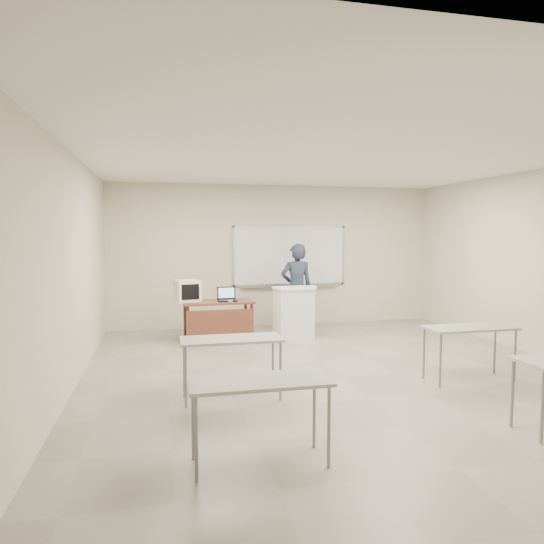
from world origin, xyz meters
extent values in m
cube|color=gray|center=(0.00, 0.00, -0.01)|extent=(7.00, 8.00, 0.01)
cube|color=white|center=(0.30, 3.97, 1.50)|extent=(2.40, 0.03, 1.20)
cube|color=#B7BABC|center=(0.30, 3.97, 2.12)|extent=(2.48, 0.04, 0.04)
cube|color=#B7BABC|center=(0.30, 3.97, 0.88)|extent=(2.48, 0.04, 0.04)
cube|color=#B7BABC|center=(-0.92, 3.97, 1.50)|extent=(0.04, 0.04, 1.28)
cube|color=#B7BABC|center=(1.52, 3.97, 1.50)|extent=(0.04, 0.04, 1.28)
cube|color=#B7BABC|center=(0.30, 3.92, 0.84)|extent=(2.16, 0.07, 0.02)
cube|color=#9D9E98|center=(-1.60, -0.50, 0.71)|extent=(1.20, 0.50, 0.03)
cylinder|color=slate|center=(-2.15, -0.70, 0.35)|extent=(0.03, 0.03, 0.70)
cylinder|color=slate|center=(-1.05, -0.70, 0.35)|extent=(0.03, 0.03, 0.70)
cylinder|color=slate|center=(-2.15, -0.30, 0.35)|extent=(0.03, 0.03, 0.70)
cylinder|color=slate|center=(-1.05, -0.30, 0.35)|extent=(0.03, 0.03, 0.70)
cube|color=#9D9E98|center=(1.60, -0.50, 0.71)|extent=(1.20, 0.50, 0.03)
cylinder|color=slate|center=(1.05, -0.70, 0.35)|extent=(0.03, 0.03, 0.70)
cylinder|color=slate|center=(2.15, -0.70, 0.35)|extent=(0.03, 0.03, 0.70)
cylinder|color=slate|center=(1.05, -0.30, 0.35)|extent=(0.03, 0.03, 0.70)
cylinder|color=slate|center=(2.15, -0.30, 0.35)|extent=(0.03, 0.03, 0.70)
cube|color=#9D9E98|center=(-1.60, -2.20, 0.71)|extent=(1.20, 0.50, 0.03)
cylinder|color=slate|center=(-2.15, -2.40, 0.35)|extent=(0.03, 0.03, 0.70)
cylinder|color=slate|center=(-1.05, -2.40, 0.35)|extent=(0.03, 0.03, 0.70)
cylinder|color=slate|center=(-2.15, -2.00, 0.35)|extent=(0.03, 0.03, 0.70)
cylinder|color=slate|center=(-1.05, -2.00, 0.35)|extent=(0.03, 0.03, 0.70)
cylinder|color=slate|center=(1.05, -2.40, 0.35)|extent=(0.03, 0.03, 0.70)
cylinder|color=slate|center=(1.05, -2.00, 0.35)|extent=(0.03, 0.03, 0.70)
cube|color=brown|center=(-1.41, 2.60, 0.73)|extent=(1.26, 0.63, 0.04)
cube|color=brown|center=(-1.41, 2.30, 0.32)|extent=(1.20, 0.03, 0.63)
cylinder|color=#44241A|center=(-1.98, 2.34, 0.36)|extent=(0.06, 0.06, 0.71)
cylinder|color=#44241A|center=(-0.84, 2.34, 0.36)|extent=(0.06, 0.06, 0.71)
cylinder|color=#44241A|center=(-1.98, 2.86, 0.36)|extent=(0.06, 0.06, 0.71)
cylinder|color=#44241A|center=(-0.84, 2.86, 0.36)|extent=(0.06, 0.06, 0.71)
cube|color=white|center=(-0.01, 2.50, 0.47)|extent=(0.66, 0.47, 0.94)
cube|color=white|center=(-0.01, 2.50, 0.96)|extent=(0.70, 0.51, 0.04)
cube|color=beige|center=(-1.96, 2.75, 0.94)|extent=(0.40, 0.42, 0.38)
cube|color=beige|center=(-1.96, 2.52, 0.94)|extent=(0.42, 0.04, 0.40)
cube|color=black|center=(-1.96, 2.50, 0.94)|extent=(0.32, 0.01, 0.27)
cube|color=black|center=(-1.25, 2.51, 0.76)|extent=(0.34, 0.25, 0.02)
cube|color=black|center=(-1.25, 2.50, 0.77)|extent=(0.28, 0.14, 0.01)
cube|color=black|center=(-1.25, 2.67, 0.88)|extent=(0.34, 0.07, 0.23)
cube|color=#7C8FB9|center=(-1.25, 2.66, 0.89)|extent=(0.29, 0.05, 0.18)
ellipsoid|color=silver|center=(-1.21, 2.40, 0.77)|extent=(0.10, 0.07, 0.04)
cube|color=beige|center=(0.14, 2.38, 0.99)|extent=(0.49, 0.17, 0.03)
imported|color=black|center=(0.24, 3.18, 0.89)|extent=(0.65, 0.43, 1.77)
camera|label=1|loc=(-2.39, -6.13, 1.96)|focal=32.00mm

